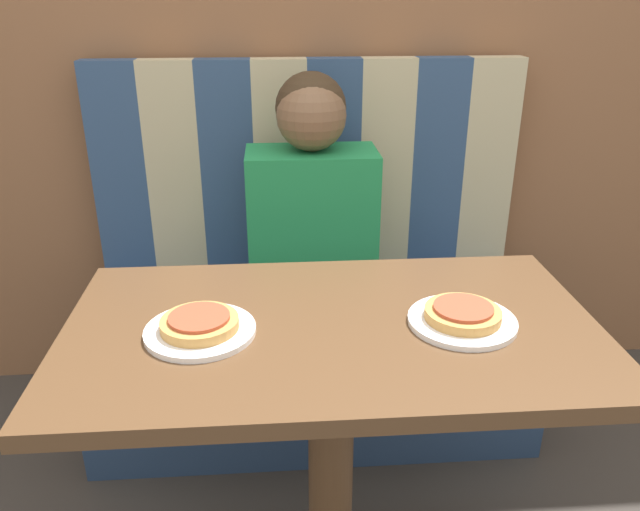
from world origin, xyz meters
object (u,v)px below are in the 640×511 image
(plate_left, at_px, (200,331))
(plate_right, at_px, (462,321))
(pizza_left, at_px, (199,323))
(person, at_px, (312,190))
(pizza_right, at_px, (463,313))

(plate_left, height_order, plate_right, same)
(plate_right, distance_m, pizza_left, 0.52)
(person, relative_size, pizza_right, 4.33)
(person, relative_size, plate_left, 3.04)
(person, xyz_separation_m, plate_left, (-0.26, -0.67, -0.07))
(plate_right, relative_size, pizza_left, 1.42)
(plate_left, distance_m, pizza_right, 0.52)
(person, bearing_deg, plate_right, -68.92)
(plate_left, height_order, pizza_left, pizza_left)
(plate_right, bearing_deg, person, 111.08)
(plate_right, height_order, pizza_left, pizza_left)
(plate_left, xyz_separation_m, pizza_left, (-0.00, -0.00, 0.02))
(pizza_left, bearing_deg, plate_left, 7.13)
(person, relative_size, plate_right, 3.04)
(person, height_order, pizza_left, person)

